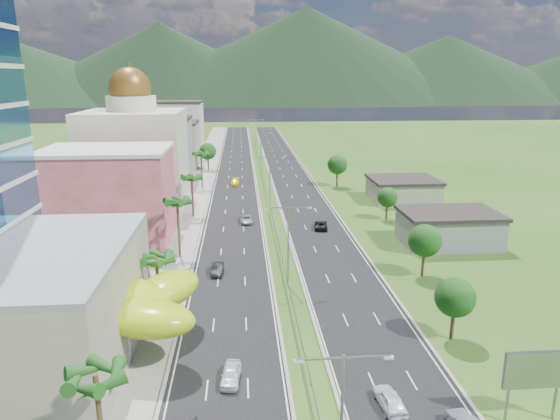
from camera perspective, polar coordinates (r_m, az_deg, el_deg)
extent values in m
plane|color=#2D5119|center=(58.00, 1.87, -12.67)|extent=(500.00, 500.00, 0.00)
cube|color=black|center=(143.54, -5.09, 4.24)|extent=(11.00, 260.00, 0.04)
cube|color=black|center=(144.15, 0.89, 4.34)|extent=(11.00, 260.00, 0.04)
cube|color=gray|center=(143.95, -8.89, 4.16)|extent=(7.00, 260.00, 0.12)
cube|color=gray|center=(125.91, -1.74, 3.03)|extent=(0.08, 216.00, 0.28)
cube|color=gray|center=(226.62, -3.03, 8.37)|extent=(0.10, 0.12, 0.70)
cube|color=gray|center=(30.96, 4.59, -16.61)|extent=(2.88, 0.12, 0.12)
cube|color=gray|center=(31.50, 9.98, -16.21)|extent=(2.88, 0.12, 0.12)
cube|color=silver|center=(30.85, 2.13, -16.91)|extent=(0.60, 0.25, 0.18)
cube|color=silver|center=(31.87, 12.30, -16.14)|extent=(0.60, 0.25, 0.18)
cylinder|color=gray|center=(64.93, 0.93, -4.25)|extent=(0.20, 0.20, 11.00)
cube|color=gray|center=(63.25, -0.34, 0.25)|extent=(2.88, 0.12, 0.12)
cube|color=gray|center=(63.51, 2.25, 0.30)|extent=(2.88, 0.12, 0.12)
cube|color=silver|center=(63.20, -1.50, 0.14)|extent=(0.60, 0.25, 0.18)
cube|color=silver|center=(63.70, 3.39, 0.24)|extent=(0.60, 0.25, 0.18)
cylinder|color=gray|center=(103.40, -1.16, 3.12)|extent=(0.20, 0.20, 11.00)
cube|color=gray|center=(102.36, -1.98, 6.01)|extent=(2.88, 0.12, 0.12)
cube|color=gray|center=(102.52, -0.37, 6.03)|extent=(2.88, 0.12, 0.12)
cube|color=silver|center=(102.33, -2.70, 5.94)|extent=(0.60, 0.25, 0.18)
cube|color=silver|center=(102.64, 0.35, 5.98)|extent=(0.60, 0.25, 0.18)
cylinder|color=gray|center=(147.66, -2.20, 6.75)|extent=(0.20, 0.20, 11.00)
cube|color=gray|center=(146.93, -2.79, 8.79)|extent=(2.88, 0.12, 0.12)
cube|color=gray|center=(147.04, -1.65, 8.80)|extent=(2.88, 0.12, 0.12)
cube|color=silver|center=(146.91, -3.29, 8.74)|extent=(0.60, 0.25, 0.18)
cube|color=silver|center=(147.12, -1.15, 8.77)|extent=(0.60, 0.25, 0.18)
cylinder|color=gray|center=(192.26, -2.76, 8.70)|extent=(0.20, 0.20, 11.00)
cube|color=gray|center=(191.70, -3.22, 10.27)|extent=(2.88, 0.12, 0.12)
cube|color=gray|center=(191.79, -2.35, 10.28)|extent=(2.88, 0.12, 0.12)
cube|color=silver|center=(191.68, -3.61, 10.23)|extent=(0.60, 0.25, 0.18)
cube|color=silver|center=(191.85, -1.96, 10.26)|extent=(0.60, 0.25, 0.18)
cylinder|color=gray|center=(57.92, -22.75, -11.77)|extent=(0.50, 0.50, 4.00)
cylinder|color=gray|center=(51.82, -16.87, -14.49)|extent=(0.50, 0.50, 4.00)
cylinder|color=gray|center=(50.35, -22.22, -15.95)|extent=(0.50, 0.50, 4.00)
cylinder|color=gray|center=(55.76, -13.74, -12.03)|extent=(0.50, 0.50, 4.00)
cube|color=#BA4C57|center=(88.06, -18.95, 1.49)|extent=(20.00, 15.00, 15.00)
cube|color=beige|center=(109.58, -16.18, 5.60)|extent=(20.00, 20.00, 20.00)
cylinder|color=beige|center=(108.39, -16.64, 11.60)|extent=(10.00, 10.00, 3.00)
sphere|color=brown|center=(108.27, -16.76, 13.18)|extent=(8.40, 8.40, 8.40)
cube|color=gray|center=(134.02, -13.63, 6.56)|extent=(16.00, 15.00, 16.00)
cube|color=gray|center=(155.78, -12.37, 7.23)|extent=(16.00, 15.00, 13.00)
cube|color=silver|center=(178.14, -11.44, 9.04)|extent=(16.00, 15.00, 18.00)
cylinder|color=gray|center=(46.59, 24.50, -19.52)|extent=(0.24, 0.24, 3.20)
cylinder|color=gray|center=(48.51, 28.87, -18.61)|extent=(0.24, 0.24, 3.20)
cube|color=#D85919|center=(45.98, 27.19, -15.94)|extent=(5.20, 0.35, 3.20)
cube|color=gray|center=(86.72, 18.70, -2.13)|extent=(15.00, 10.00, 5.00)
cube|color=gray|center=(114.60, 13.86, 2.18)|extent=(14.00, 12.00, 4.40)
cylinder|color=#47301C|center=(58.66, -13.74, -8.73)|extent=(0.36, 0.36, 7.50)
cylinder|color=#47301C|center=(76.98, -11.50, -2.21)|extent=(0.36, 0.36, 9.00)
cylinder|color=#47301C|center=(99.16, -9.96, 1.47)|extent=(0.36, 0.36, 8.00)
cylinder|color=#47301C|center=(123.44, -8.93, 4.39)|extent=(0.36, 0.36, 8.80)
cylinder|color=#47301C|center=(148.33, -8.21, 5.45)|extent=(0.40, 0.40, 4.90)
sphere|color=#1E5119|center=(147.84, -8.25, 6.66)|extent=(4.90, 4.90, 4.90)
cylinder|color=#47301C|center=(56.69, 19.13, -11.88)|extent=(0.40, 0.40, 4.20)
sphere|color=#1E5119|center=(55.56, 19.38, -9.39)|extent=(4.20, 4.20, 4.20)
cylinder|color=#47301C|center=(72.09, 16.05, -5.58)|extent=(0.40, 0.40, 4.55)
sphere|color=#1E5119|center=(71.14, 16.22, -3.37)|extent=(4.55, 4.55, 4.55)
cylinder|color=#47301C|center=(98.40, 12.10, 0.01)|extent=(0.40, 0.40, 3.85)
sphere|color=#1E5119|center=(97.80, 12.18, 1.41)|extent=(3.85, 3.85, 3.85)
cylinder|color=#47301C|center=(125.72, 6.54, 3.77)|extent=(0.40, 0.40, 4.90)
sphere|color=#1E5119|center=(125.15, 6.58, 5.18)|extent=(4.90, 4.90, 4.90)
imported|color=white|center=(48.03, -5.63, -18.15)|extent=(2.10, 4.32, 1.42)
imported|color=black|center=(71.11, -7.18, -6.70)|extent=(1.71, 4.32, 1.40)
imported|color=#A3A7AB|center=(94.53, -3.92, -1.08)|extent=(2.59, 4.91, 1.32)
imported|color=yellow|center=(127.41, -5.13, 3.20)|extent=(2.34, 5.26, 1.50)
imported|color=white|center=(45.68, 12.44, -20.37)|extent=(2.17, 4.55, 1.50)
imported|color=black|center=(91.15, 4.70, -1.69)|extent=(2.93, 5.23, 1.38)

